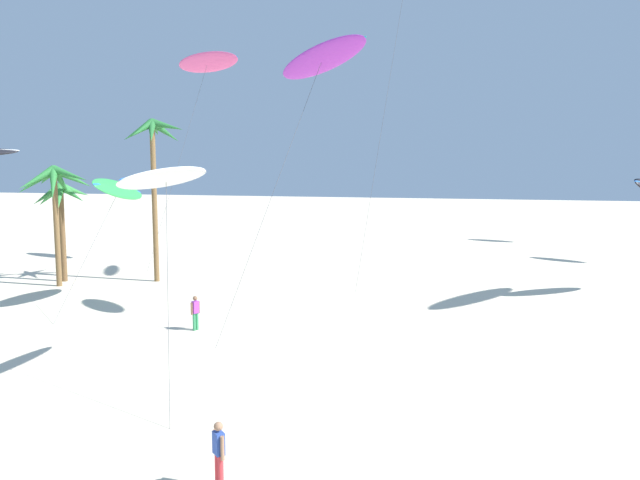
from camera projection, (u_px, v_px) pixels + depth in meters
name	position (u px, v px, depth m)	size (l,w,h in m)	color
palm_tree_0	(61.00, 201.00, 39.62)	(3.76, 3.75, 6.51)	brown
palm_tree_1	(55.00, 186.00, 37.86)	(4.80, 4.50, 7.59)	brown
palm_tree_2	(152.00, 145.00, 39.22)	(4.09, 4.04, 10.58)	brown
flying_kite_0	(119.00, 189.00, 32.58)	(1.91, 7.29, 7.22)	green
flying_kite_2	(166.00, 178.00, 20.01)	(2.58, 5.83, 7.61)	white
flying_kite_3	(322.00, 58.00, 28.07)	(5.74, 7.09, 13.57)	purple
flying_kite_10	(207.00, 62.00, 45.86)	(6.16, 6.41, 16.14)	#EA5193
person_foreground_walker	(195.00, 311.00, 27.97)	(0.30, 0.48, 1.60)	#338E56
person_near_right	(219.00, 453.00, 13.98)	(0.41, 0.37, 1.66)	red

